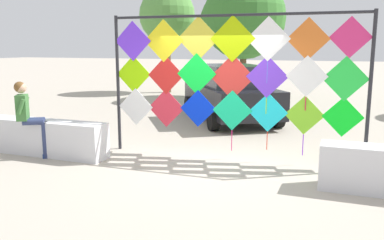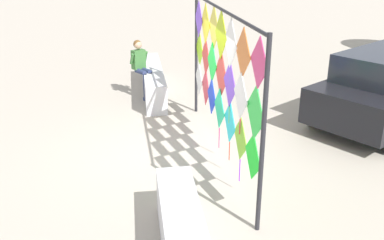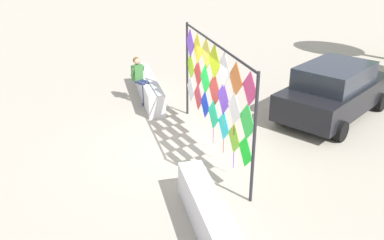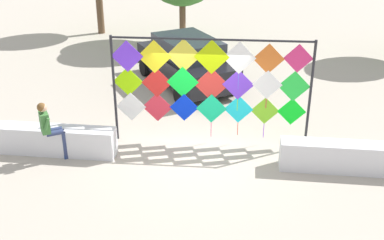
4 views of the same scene
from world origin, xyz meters
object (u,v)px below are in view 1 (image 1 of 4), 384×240
at_px(tree_broadleaf, 240,19).
at_px(kite_display_rack, 230,70).
at_px(tree_far_right, 168,16).
at_px(parked_car, 230,92).
at_px(seated_vendor, 29,113).

bearing_deg(tree_broadleaf, kite_display_rack, -76.70).
bearing_deg(tree_far_right, parked_car, -52.20).
distance_m(parked_car, tree_broadleaf, 5.89).
bearing_deg(tree_broadleaf, tree_far_right, 162.94).
relative_size(kite_display_rack, seated_vendor, 3.26).
bearing_deg(tree_far_right, kite_display_rack, -60.13).
bearing_deg(tree_broadleaf, seated_vendor, -98.33).
height_order(seated_vendor, parked_car, parked_car).
distance_m(tree_far_right, tree_broadleaf, 4.08).
relative_size(tree_far_right, tree_broadleaf, 0.98).
xyz_separation_m(seated_vendor, tree_broadleaf, (1.60, 10.89, 2.50)).
bearing_deg(tree_far_right, seated_vendor, -79.26).
height_order(parked_car, tree_broadleaf, tree_broadleaf).
xyz_separation_m(kite_display_rack, tree_far_right, (-6.13, 10.67, 1.92)).
xyz_separation_m(seated_vendor, parked_car, (2.66, 5.70, -0.07)).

